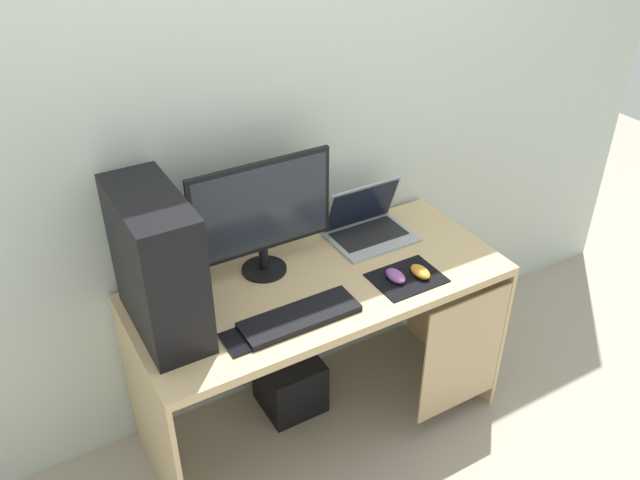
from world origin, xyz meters
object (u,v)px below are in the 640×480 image
object	(u,v)px
cell_phone	(235,343)
keyboard	(300,317)
pc_tower	(157,264)
mouse_right	(420,272)
subwoofer	(290,383)
monitor	(262,214)
mouse_left	(396,276)
laptop	(368,226)

from	to	relation	value
cell_phone	keyboard	bearing A→B (deg)	0.26
pc_tower	cell_phone	bearing A→B (deg)	-52.40
keyboard	mouse_right	world-z (taller)	mouse_right
cell_phone	subwoofer	world-z (taller)	cell_phone
monitor	keyboard	world-z (taller)	monitor
keyboard	mouse_left	world-z (taller)	mouse_left
mouse_right	laptop	bearing A→B (deg)	91.75
mouse_left	subwoofer	world-z (taller)	mouse_left
mouse_right	keyboard	bearing A→B (deg)	179.44
pc_tower	laptop	bearing A→B (deg)	8.00
mouse_right	cell_phone	xyz separation A→B (m)	(-0.75, 0.00, -0.02)
monitor	subwoofer	world-z (taller)	monitor
monitor	cell_phone	bearing A→B (deg)	-130.01
keyboard	pc_tower	bearing A→B (deg)	152.81
pc_tower	cell_phone	xyz separation A→B (m)	(0.16, -0.21, -0.24)
laptop	mouse_right	size ratio (longest dim) A/B	3.44
monitor	cell_phone	world-z (taller)	monitor
cell_phone	monitor	bearing A→B (deg)	49.99
mouse_left	cell_phone	xyz separation A→B (m)	(-0.66, -0.02, -0.02)
mouse_right	monitor	bearing A→B (deg)	146.66
keyboard	subwoofer	bearing A→B (deg)	70.78
mouse_right	cell_phone	distance (m)	0.75
monitor	laptop	xyz separation A→B (m)	(0.48, 0.02, -0.21)
keyboard	cell_phone	world-z (taller)	keyboard
laptop	subwoofer	bearing A→B (deg)	-175.92
monitor	keyboard	bearing A→B (deg)	-94.18
keyboard	laptop	bearing A→B (deg)	33.74
laptop	mouse_left	size ratio (longest dim) A/B	3.44
mouse_left	mouse_right	world-z (taller)	same
laptop	mouse_right	world-z (taller)	laptop
mouse_right	subwoofer	xyz separation A→B (m)	(-0.40, 0.31, -0.64)
monitor	laptop	world-z (taller)	monitor
pc_tower	mouse_right	world-z (taller)	pc_tower
mouse_left	subwoofer	xyz separation A→B (m)	(-0.31, 0.28, -0.64)
pc_tower	subwoofer	size ratio (longest dim) A/B	1.99
mouse_left	pc_tower	bearing A→B (deg)	167.13
monitor	mouse_right	distance (m)	0.63
cell_phone	laptop	bearing A→B (deg)	24.28
pc_tower	mouse_right	xyz separation A→B (m)	(0.91, -0.21, -0.23)
monitor	cell_phone	xyz separation A→B (m)	(-0.27, -0.32, -0.25)
pc_tower	subwoofer	distance (m)	1.01
monitor	subwoofer	xyz separation A→B (m)	(0.08, -0.01, -0.87)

